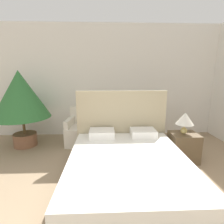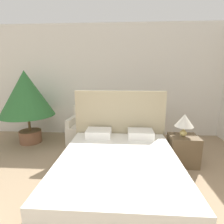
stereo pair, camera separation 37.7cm
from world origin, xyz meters
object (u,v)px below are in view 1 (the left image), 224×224
table_lamp (185,119)px  bed (127,167)px  nightstand (183,147)px  armchair_near_window_left (81,132)px  potted_palm (21,97)px  armchair_near_window_right (127,132)px

table_lamp → bed: bearing=-149.8°
nightstand → table_lamp: table_lamp is taller
armchair_near_window_left → nightstand: armchair_near_window_left is taller
potted_palm → armchair_near_window_left: bearing=2.6°
armchair_near_window_left → potted_palm: 1.57m
armchair_near_window_right → table_lamp: size_ratio=2.12×
potted_palm → nightstand: (3.38, -0.86, -0.88)m
bed → armchair_near_window_left: (-0.90, 1.60, -0.00)m
armchair_near_window_left → potted_palm: (-1.31, -0.06, 0.88)m
armchair_near_window_right → table_lamp: 1.45m
armchair_near_window_right → table_lamp: bearing=-42.3°
potted_palm → nightstand: 3.60m
potted_palm → nightstand: potted_palm is taller
bed → table_lamp: size_ratio=5.21×
bed → armchair_near_window_right: bearing=83.1°
bed → table_lamp: 1.44m
armchair_near_window_left → potted_palm: size_ratio=0.50×
potted_palm → table_lamp: 3.48m
nightstand → table_lamp: 0.56m
bed → nightstand: (1.18, 0.68, -0.01)m
bed → nightstand: 1.36m
table_lamp → armchair_near_window_right: bearing=135.7°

